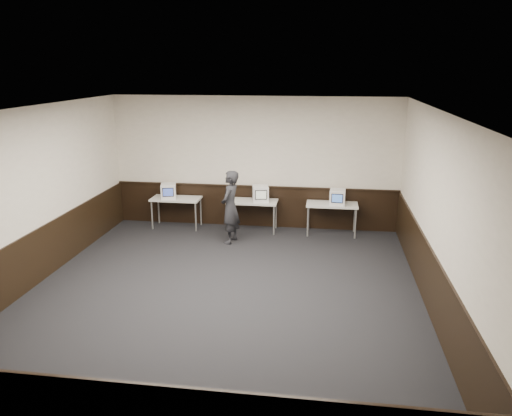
{
  "coord_description": "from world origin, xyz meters",
  "views": [
    {
      "loc": [
        1.72,
        -7.85,
        3.88
      ],
      "look_at": [
        0.37,
        1.6,
        1.15
      ],
      "focal_mm": 35.0,
      "sensor_mm": 36.0,
      "label": 1
    }
  ],
  "objects": [
    {
      "name": "front_wall",
      "position": [
        0.0,
        -4.0,
        1.6
      ],
      "size": [
        7.0,
        0.0,
        7.0
      ],
      "primitive_type": "plane",
      "rotation": [
        -1.57,
        0.0,
        0.0
      ],
      "color": "beige",
      "rests_on": "ground"
    },
    {
      "name": "desk_right",
      "position": [
        1.9,
        3.6,
        0.68
      ],
      "size": [
        1.2,
        0.6,
        0.75
      ],
      "color": "silver",
      "rests_on": "ground"
    },
    {
      "name": "floor",
      "position": [
        0.0,
        0.0,
        0.0
      ],
      "size": [
        8.0,
        8.0,
        0.0
      ],
      "primitive_type": "plane",
      "color": "black",
      "rests_on": "ground"
    },
    {
      "name": "person",
      "position": [
        -0.37,
        2.7,
        0.83
      ],
      "size": [
        0.51,
        0.67,
        1.66
      ],
      "primitive_type": "imported",
      "rotation": [
        0.0,
        0.0,
        -1.77
      ],
      "color": "#222227",
      "rests_on": "ground"
    },
    {
      "name": "wainscot_rail",
      "position": [
        0.0,
        3.96,
        1.02
      ],
      "size": [
        6.98,
        0.06,
        0.04
      ],
      "primitive_type": "cube",
      "color": "black",
      "rests_on": "wainscot_back"
    },
    {
      "name": "ceiling",
      "position": [
        0.0,
        0.0,
        3.2
      ],
      "size": [
        8.0,
        8.0,
        0.0
      ],
      "primitive_type": "plane",
      "rotation": [
        3.14,
        0.0,
        0.0
      ],
      "color": "white",
      "rests_on": "back_wall"
    },
    {
      "name": "right_wall",
      "position": [
        3.5,
        0.0,
        1.6
      ],
      "size": [
        0.0,
        8.0,
        8.0
      ],
      "primitive_type": "plane",
      "rotation": [
        1.57,
        0.0,
        -1.57
      ],
      "color": "beige",
      "rests_on": "ground"
    },
    {
      "name": "left_wall",
      "position": [
        -3.5,
        0.0,
        1.6
      ],
      "size": [
        0.0,
        8.0,
        8.0
      ],
      "primitive_type": "plane",
      "rotation": [
        1.57,
        0.0,
        1.57
      ],
      "color": "beige",
      "rests_on": "ground"
    },
    {
      "name": "emac_left",
      "position": [
        -2.07,
        3.55,
        0.93
      ],
      "size": [
        0.44,
        0.46,
        0.36
      ],
      "rotation": [
        0.0,
        0.0,
        0.26
      ],
      "color": "white",
      "rests_on": "desk_left"
    },
    {
      "name": "desk_center",
      "position": [
        0.0,
        3.6,
        0.68
      ],
      "size": [
        1.2,
        0.6,
        0.75
      ],
      "color": "silver",
      "rests_on": "ground"
    },
    {
      "name": "wainscot_right",
      "position": [
        3.48,
        0.0,
        0.5
      ],
      "size": [
        0.04,
        7.98,
        1.0
      ],
      "primitive_type": "cube",
      "color": "black",
      "rests_on": "right_wall"
    },
    {
      "name": "desk_left",
      "position": [
        -1.9,
        3.6,
        0.68
      ],
      "size": [
        1.2,
        0.6,
        0.75
      ],
      "color": "silver",
      "rests_on": "ground"
    },
    {
      "name": "emac_center",
      "position": [
        0.2,
        3.59,
        0.94
      ],
      "size": [
        0.45,
        0.46,
        0.37
      ],
      "rotation": [
        0.0,
        0.0,
        0.21
      ],
      "color": "white",
      "rests_on": "desk_center"
    },
    {
      "name": "back_wall",
      "position": [
        0.0,
        4.0,
        1.6
      ],
      "size": [
        7.0,
        0.0,
        7.0
      ],
      "primitive_type": "plane",
      "rotation": [
        1.57,
        0.0,
        0.0
      ],
      "color": "beige",
      "rests_on": "ground"
    },
    {
      "name": "wainscot_back",
      "position": [
        0.0,
        3.98,
        0.5
      ],
      "size": [
        6.98,
        0.04,
        1.0
      ],
      "primitive_type": "cube",
      "color": "black",
      "rests_on": "back_wall"
    },
    {
      "name": "emac_right",
      "position": [
        2.02,
        3.55,
        0.93
      ],
      "size": [
        0.38,
        0.4,
        0.36
      ],
      "rotation": [
        0.0,
        0.0,
        -0.06
      ],
      "color": "white",
      "rests_on": "desk_right"
    },
    {
      "name": "wainscot_left",
      "position": [
        -3.48,
        0.0,
        0.5
      ],
      "size": [
        0.04,
        7.98,
        1.0
      ],
      "primitive_type": "cube",
      "color": "black",
      "rests_on": "left_wall"
    }
  ]
}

